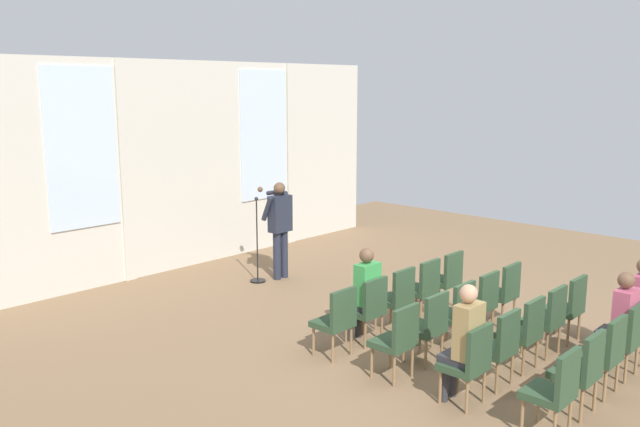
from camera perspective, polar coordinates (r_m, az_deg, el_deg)
name	(u,v)px	position (r m, az deg, el deg)	size (l,w,h in m)	color
ground_plane	(476,355)	(9.19, 13.20, -11.74)	(16.79, 16.79, 0.00)	#846647
rear_partition	(183,164)	(13.05, -11.62, 4.17)	(10.20, 0.14, 3.96)	beige
speaker	(279,223)	(12.10, -3.49, -0.81)	(0.51, 0.69, 1.78)	#232838
mic_stand	(258,264)	(12.07, -5.37, -4.29)	(0.28, 0.28, 1.55)	black
chair_r0_c0	(337,318)	(8.72, 1.46, -8.93)	(0.46, 0.44, 0.94)	olive
chair_r0_c1	(369,306)	(9.18, 4.19, -7.91)	(0.46, 0.44, 0.94)	olive
audience_r0_c1	(364,290)	(9.17, 3.81, -6.57)	(0.36, 0.39, 1.34)	#2D2D33
chair_r0_c2	(397,295)	(9.67, 6.63, -6.98)	(0.46, 0.44, 0.94)	olive
chair_r0_c3	(423,286)	(10.17, 8.83, -6.13)	(0.46, 0.44, 0.94)	olive
chair_r0_c4	(447,277)	(10.69, 10.82, -5.35)	(0.46, 0.44, 0.94)	olive
chair_r1_c0	(398,337)	(8.14, 6.67, -10.48)	(0.46, 0.44, 0.94)	olive
chair_r1_c1	(429,323)	(8.64, 9.28, -9.27)	(0.46, 0.44, 0.94)	olive
chair_r1_c2	(456,311)	(9.15, 11.58, -8.18)	(0.46, 0.44, 0.94)	olive
chair_r1_c3	(481,300)	(9.68, 13.63, -7.20)	(0.46, 0.44, 0.94)	olive
chair_r1_c4	(504,290)	(10.22, 15.45, -6.31)	(0.46, 0.44, 0.94)	olive
chair_r2_c0	(470,360)	(7.64, 12.68, -12.14)	(0.46, 0.44, 0.94)	olive
audience_r2_c0	(464,338)	(7.59, 12.24, -10.40)	(0.36, 0.39, 1.38)	#2D2D33
chair_r2_c1	(499,344)	(8.17, 15.05, -10.71)	(0.46, 0.44, 0.94)	olive
chair_r2_c2	(525,329)	(8.71, 17.12, -9.44)	(0.46, 0.44, 0.94)	olive
chair_r2_c3	(548,316)	(9.27, 18.92, -8.32)	(0.46, 0.44, 0.94)	olive
chair_r2_c4	(569,305)	(9.83, 20.51, -7.31)	(0.46, 0.44, 0.94)	olive
chair_r3_c0	(556,387)	(7.25, 19.52, -13.86)	(0.46, 0.44, 0.94)	olive
chair_r3_c1	(582,368)	(7.80, 21.51, -12.18)	(0.46, 0.44, 0.94)	olive
chair_r3_c2	(605,351)	(8.36, 23.22, -10.73)	(0.46, 0.44, 0.94)	olive
chair_r3_c3	(626,335)	(8.94, 24.69, -9.45)	(0.46, 0.44, 0.94)	olive
audience_r3_c3	(620,318)	(8.90, 24.29, -8.17)	(0.36, 0.39, 1.31)	#2D2D33
audience_r3_c4	(639,304)	(9.48, 25.62, -7.00)	(0.36, 0.39, 1.36)	#2D2D33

